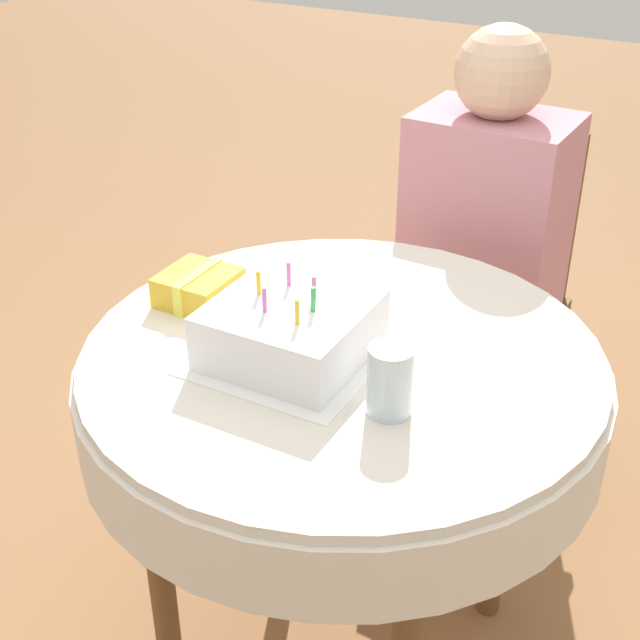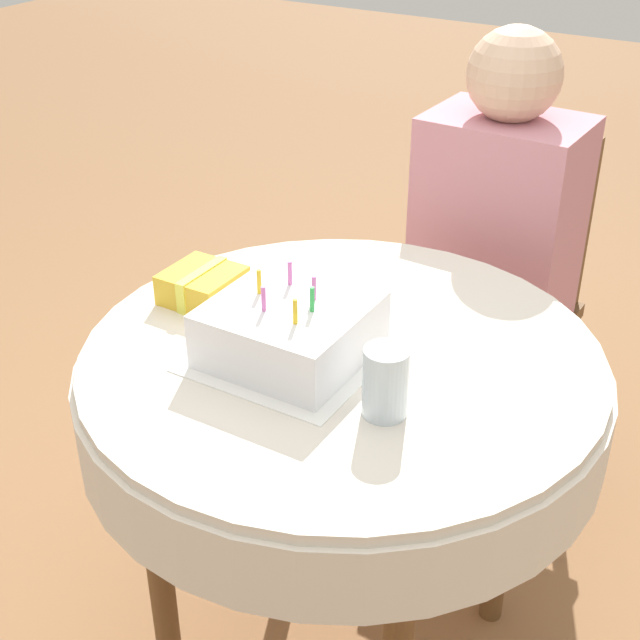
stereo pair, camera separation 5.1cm
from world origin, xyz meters
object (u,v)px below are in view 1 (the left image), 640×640
object	(u,v)px
chair	(488,291)
drinking_glass	(390,381)
person	(483,225)
birthday_cake	(291,330)
gift_box	(199,288)

from	to	relation	value
chair	drinking_glass	bearing A→B (deg)	-79.60
drinking_glass	person	bearing A→B (deg)	99.54
chair	birthday_cake	world-z (taller)	chair
chair	gift_box	bearing A→B (deg)	-111.14
person	drinking_glass	bearing A→B (deg)	-78.55
chair	drinking_glass	world-z (taller)	chair
birthday_cake	gift_box	bearing A→B (deg)	162.05
chair	gift_box	distance (m)	0.89
person	drinking_glass	xyz separation A→B (m)	(0.14, -0.84, 0.10)
birthday_cake	gift_box	world-z (taller)	birthday_cake
birthday_cake	drinking_glass	xyz separation A→B (m)	(0.22, -0.07, 0.01)
chair	drinking_glass	size ratio (longest dim) A/B	7.79
person	drinking_glass	world-z (taller)	person
drinking_glass	birthday_cake	bearing A→B (deg)	162.73
person	drinking_glass	distance (m)	0.85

